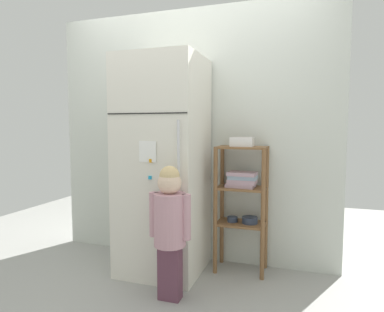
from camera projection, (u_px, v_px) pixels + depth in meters
ground_plane at (176, 272)px, 2.92m from camera, size 6.00×6.00×0.00m
kitchen_wall_back at (190, 136)px, 3.18m from camera, size 2.72×0.03×2.35m
refrigerator at (163, 166)px, 2.90m from camera, size 0.68×0.69×1.85m
child_standing at (170, 219)px, 2.41m from camera, size 0.32×0.23×0.98m
pantry_shelf_unit at (242, 194)px, 2.89m from camera, size 0.44×0.28×1.09m
fruit_bin at (241, 142)px, 2.86m from camera, size 0.19×0.15×0.08m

